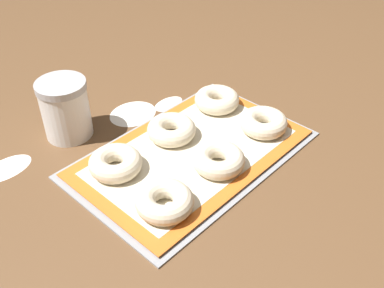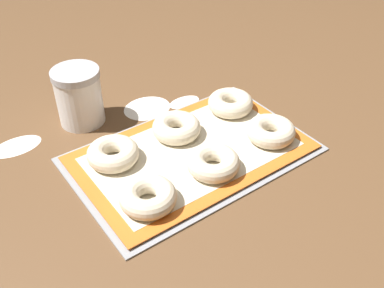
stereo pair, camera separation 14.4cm
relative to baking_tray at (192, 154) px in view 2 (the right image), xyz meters
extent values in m
plane|color=brown|center=(0.01, 0.01, 0.00)|extent=(2.80, 2.80, 0.00)
cube|color=#93969B|center=(0.00, 0.00, 0.00)|extent=(0.51, 0.33, 0.01)
cube|color=orange|center=(0.00, 0.00, 0.01)|extent=(0.49, 0.30, 0.00)
cube|color=beige|center=(0.00, 0.00, 0.01)|extent=(0.43, 0.25, 0.00)
torus|color=beige|center=(-0.16, -0.08, 0.03)|extent=(0.11, 0.11, 0.04)
torus|color=beige|center=(0.00, -0.07, 0.03)|extent=(0.11, 0.11, 0.04)
torus|color=beige|center=(0.17, -0.06, 0.03)|extent=(0.11, 0.11, 0.04)
torus|color=beige|center=(-0.15, 0.07, 0.03)|extent=(0.11, 0.11, 0.04)
torus|color=beige|center=(0.01, 0.07, 0.03)|extent=(0.11, 0.11, 0.04)
torus|color=beige|center=(0.17, 0.08, 0.03)|extent=(0.11, 0.11, 0.04)
cylinder|color=white|center=(-0.14, 0.26, 0.06)|extent=(0.11, 0.11, 0.12)
cylinder|color=#B2B2B7|center=(-0.14, 0.26, 0.12)|extent=(0.11, 0.11, 0.02)
ellipsoid|color=white|center=(0.11, 0.18, 0.00)|extent=(0.08, 0.05, 0.00)
ellipsoid|color=white|center=(0.02, 0.22, 0.00)|extent=(0.12, 0.10, 0.00)
ellipsoid|color=white|center=(-0.30, 0.25, 0.00)|extent=(0.11, 0.07, 0.00)
camera|label=1|loc=(-0.55, -0.51, 0.62)|focal=42.00mm
camera|label=2|loc=(-0.44, -0.61, 0.62)|focal=42.00mm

